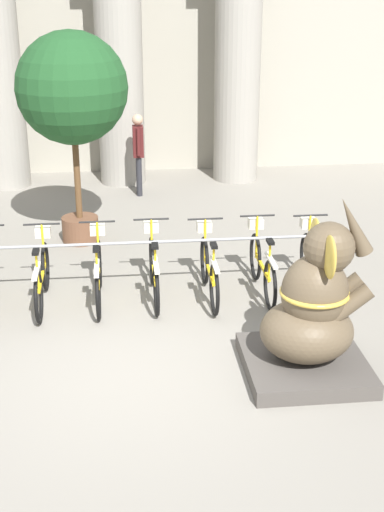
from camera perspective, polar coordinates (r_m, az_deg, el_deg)
ground_plane at (r=7.93m, az=-4.47°, el=-9.01°), size 60.00×60.00×0.00m
building_facade at (r=15.46m, az=-5.98°, el=17.73°), size 20.00×0.20×6.00m
column_middle at (r=14.50m, az=-5.87°, el=15.98°), size 1.15×1.15×5.16m
column_right at (r=14.70m, az=3.70°, el=16.12°), size 1.15×1.15×5.16m
bike_rack at (r=9.41m, az=-7.56°, el=0.37°), size 6.42×0.05×0.77m
bicycle_3 at (r=9.45m, az=-11.91°, el=-1.51°), size 0.48×1.66×0.96m
bicycle_4 at (r=9.41m, az=-7.49°, el=-1.31°), size 0.48×1.66×0.96m
bicycle_5 at (r=9.44m, az=-3.07°, el=-1.06°), size 0.48×1.66×0.96m
bicycle_6 at (r=9.44m, az=1.36°, el=-1.03°), size 0.48×1.66×0.96m
bicycle_7 at (r=9.61m, az=5.62°, el=-0.71°), size 0.48×1.66×0.96m
bicycle_8 at (r=9.73m, az=9.90°, el=-0.67°), size 0.48×1.66×0.96m
elephant_statue at (r=7.66m, az=9.60°, el=-4.73°), size 1.30×1.30×2.01m
person_pedestrian at (r=13.82m, az=-4.32°, el=8.64°), size 0.21×0.47×1.57m
potted_tree at (r=11.10m, az=-9.58°, el=12.78°), size 1.69×1.69×3.29m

